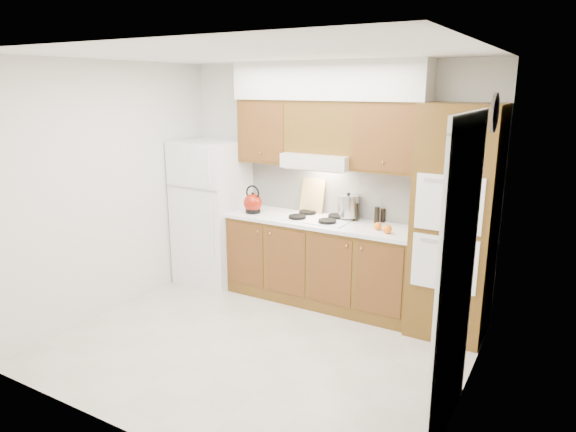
# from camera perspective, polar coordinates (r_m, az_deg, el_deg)

# --- Properties ---
(floor) EXTENTS (3.60, 3.60, 0.00)m
(floor) POSITION_cam_1_polar(r_m,az_deg,el_deg) (4.94, -3.18, -14.11)
(floor) COLOR #BDB4A5
(floor) RESTS_ON ground
(ceiling) EXTENTS (3.60, 3.60, 0.00)m
(ceiling) POSITION_cam_1_polar(r_m,az_deg,el_deg) (4.35, -3.67, 17.57)
(ceiling) COLOR white
(ceiling) RESTS_ON wall_back
(wall_back) EXTENTS (3.60, 0.02, 2.60)m
(wall_back) POSITION_cam_1_polar(r_m,az_deg,el_deg) (5.76, 4.82, 3.75)
(wall_back) COLOR silver
(wall_back) RESTS_ON floor
(wall_left) EXTENTS (0.02, 3.00, 2.60)m
(wall_left) POSITION_cam_1_polar(r_m,az_deg,el_deg) (5.65, -18.89, 2.81)
(wall_left) COLOR silver
(wall_left) RESTS_ON floor
(wall_right) EXTENTS (0.02, 3.00, 2.60)m
(wall_right) POSITION_cam_1_polar(r_m,az_deg,el_deg) (3.82, 19.80, -2.51)
(wall_right) COLOR silver
(wall_right) RESTS_ON floor
(fridge) EXTENTS (0.75, 0.72, 1.72)m
(fridge) POSITION_cam_1_polar(r_m,az_deg,el_deg) (6.28, -8.37, 0.42)
(fridge) COLOR white
(fridge) RESTS_ON floor
(base_cabinets) EXTENTS (2.11, 0.60, 0.90)m
(base_cabinets) POSITION_cam_1_polar(r_m,az_deg,el_deg) (5.70, 3.58, -5.18)
(base_cabinets) COLOR brown
(base_cabinets) RESTS_ON floor
(countertop) EXTENTS (2.13, 0.62, 0.04)m
(countertop) POSITION_cam_1_polar(r_m,az_deg,el_deg) (5.56, 3.61, -0.63)
(countertop) COLOR white
(countertop) RESTS_ON base_cabinets
(backsplash) EXTENTS (2.11, 0.03, 0.56)m
(backsplash) POSITION_cam_1_polar(r_m,az_deg,el_deg) (5.75, 4.97, 2.92)
(backsplash) COLOR white
(backsplash) RESTS_ON countertop
(oven_cabinet) EXTENTS (0.70, 0.65, 2.20)m
(oven_cabinet) POSITION_cam_1_polar(r_m,az_deg,el_deg) (5.05, 18.08, -0.74)
(oven_cabinet) COLOR brown
(oven_cabinet) RESTS_ON floor
(upper_cab_left) EXTENTS (0.63, 0.33, 0.70)m
(upper_cab_left) POSITION_cam_1_polar(r_m,az_deg,el_deg) (5.88, -2.16, 9.42)
(upper_cab_left) COLOR brown
(upper_cab_left) RESTS_ON wall_back
(upper_cab_right) EXTENTS (0.73, 0.33, 0.70)m
(upper_cab_right) POSITION_cam_1_polar(r_m,az_deg,el_deg) (5.26, 11.30, 8.58)
(upper_cab_right) COLOR brown
(upper_cab_right) RESTS_ON wall_back
(range_hood) EXTENTS (0.75, 0.45, 0.15)m
(range_hood) POSITION_cam_1_polar(r_m,az_deg,el_deg) (5.52, 3.64, 6.21)
(range_hood) COLOR silver
(range_hood) RESTS_ON wall_back
(upper_cab_over_hood) EXTENTS (0.75, 0.33, 0.55)m
(upper_cab_over_hood) POSITION_cam_1_polar(r_m,az_deg,el_deg) (5.54, 3.98, 9.87)
(upper_cab_over_hood) COLOR brown
(upper_cab_over_hood) RESTS_ON range_hood
(soffit) EXTENTS (2.13, 0.36, 0.40)m
(soffit) POSITION_cam_1_polar(r_m,az_deg,el_deg) (5.49, 4.48, 14.79)
(soffit) COLOR silver
(soffit) RESTS_ON wall_back
(cooktop) EXTENTS (0.74, 0.50, 0.01)m
(cooktop) POSITION_cam_1_polar(r_m,az_deg,el_deg) (5.59, 3.25, -0.26)
(cooktop) COLOR white
(cooktop) RESTS_ON countertop
(doorway) EXTENTS (0.02, 0.90, 2.10)m
(doorway) POSITION_cam_1_polar(r_m,az_deg,el_deg) (3.58, 18.22, -7.76)
(doorway) COLOR black
(doorway) RESTS_ON floor
(wall_clock) EXTENTS (0.02, 0.30, 0.30)m
(wall_clock) POSITION_cam_1_polar(r_m,az_deg,el_deg) (4.23, 21.99, 10.58)
(wall_clock) COLOR #3F3833
(wall_clock) RESTS_ON wall_right
(kettle) EXTENTS (0.22, 0.22, 0.21)m
(kettle) POSITION_cam_1_polar(r_m,az_deg,el_deg) (5.83, -3.93, 1.45)
(kettle) COLOR maroon
(kettle) RESTS_ON countertop
(cutting_board) EXTENTS (0.30, 0.12, 0.39)m
(cutting_board) POSITION_cam_1_polar(r_m,az_deg,el_deg) (5.80, 2.73, 2.25)
(cutting_board) COLOR tan
(cutting_board) RESTS_ON countertop
(stock_pot) EXTENTS (0.25, 0.25, 0.23)m
(stock_pot) POSITION_cam_1_polar(r_m,az_deg,el_deg) (5.57, 6.69, 1.08)
(stock_pot) COLOR #AEADB2
(stock_pot) RESTS_ON cooktop
(condiment_a) EXTENTS (0.06, 0.06, 0.19)m
(condiment_a) POSITION_cam_1_polar(r_m,az_deg,el_deg) (5.53, 7.56, 0.42)
(condiment_a) COLOR black
(condiment_a) RESTS_ON countertop
(condiment_b) EXTENTS (0.07, 0.07, 0.17)m
(condiment_b) POSITION_cam_1_polar(r_m,az_deg,el_deg) (5.47, 9.85, 0.11)
(condiment_b) COLOR black
(condiment_b) RESTS_ON countertop
(condiment_c) EXTENTS (0.05, 0.05, 0.14)m
(condiment_c) POSITION_cam_1_polar(r_m,az_deg,el_deg) (5.54, 10.50, 0.08)
(condiment_c) COLOR black
(condiment_c) RESTS_ON countertop
(orange_near) EXTENTS (0.11, 0.11, 0.09)m
(orange_near) POSITION_cam_1_polar(r_m,az_deg,el_deg) (5.12, 10.99, -1.45)
(orange_near) COLOR orange
(orange_near) RESTS_ON countertop
(orange_far) EXTENTS (0.11, 0.11, 0.08)m
(orange_far) POSITION_cam_1_polar(r_m,az_deg,el_deg) (5.22, 9.94, -1.12)
(orange_far) COLOR orange
(orange_far) RESTS_ON countertop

